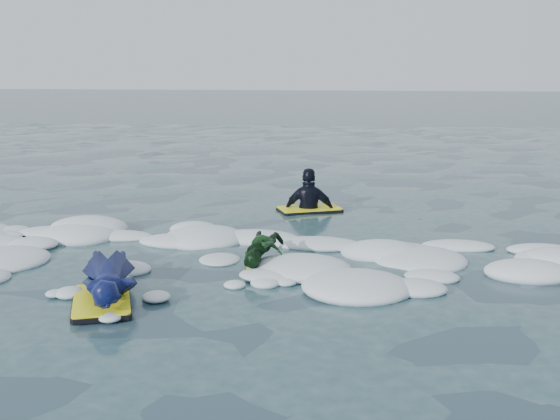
{
  "coord_description": "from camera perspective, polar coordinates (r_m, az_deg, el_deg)",
  "views": [
    {
      "loc": [
        1.52,
        -8.26,
        2.59
      ],
      "look_at": [
        0.35,
        1.6,
        0.51
      ],
      "focal_mm": 45.0,
      "sensor_mm": 36.0,
      "label": 1
    }
  ],
  "objects": [
    {
      "name": "ground",
      "position": [
        8.79,
        -3.5,
        -5.31
      ],
      "size": [
        120.0,
        120.0,
        0.0
      ],
      "primitive_type": "plane",
      "color": "#172B37",
      "rests_on": "ground"
    },
    {
      "name": "foam_band",
      "position": [
        9.77,
        -2.42,
        -3.53
      ],
      "size": [
        12.0,
        3.1,
        0.3
      ],
      "primitive_type": null,
      "color": "white",
      "rests_on": "ground"
    },
    {
      "name": "prone_woman_unit",
      "position": [
        8.07,
        -13.79,
        -5.52
      ],
      "size": [
        1.13,
        1.8,
        0.44
      ],
      "rotation": [
        0.0,
        0.0,
        1.93
      ],
      "color": "black",
      "rests_on": "ground"
    },
    {
      "name": "prone_child_unit",
      "position": [
        9.02,
        -1.36,
        -3.44
      ],
      "size": [
        0.63,
        1.15,
        0.42
      ],
      "rotation": [
        0.0,
        0.0,
        1.73
      ],
      "color": "black",
      "rests_on": "ground"
    },
    {
      "name": "waiting_rider_unit",
      "position": [
        12.44,
        2.41,
        -0.29
      ],
      "size": [
        1.24,
        0.97,
        1.63
      ],
      "rotation": [
        0.0,
        0.0,
        0.4
      ],
      "color": "black",
      "rests_on": "ground"
    }
  ]
}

